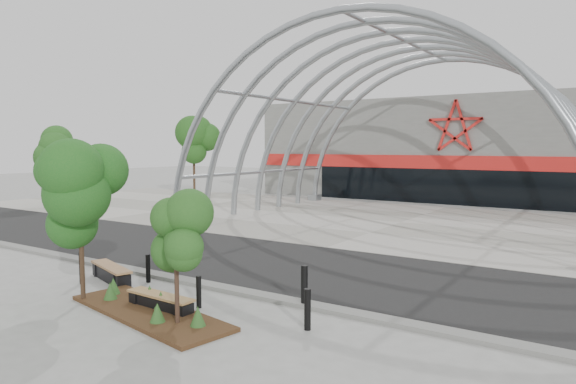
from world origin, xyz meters
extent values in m
plane|color=gray|center=(0.00, 0.00, 0.00)|extent=(140.00, 140.00, 0.00)
cube|color=black|center=(0.00, 3.50, 0.01)|extent=(140.00, 7.00, 0.02)
cube|color=gray|center=(0.00, 15.50, 0.02)|extent=(60.00, 17.00, 0.04)
cube|color=slate|center=(0.00, -0.25, 0.06)|extent=(60.00, 0.50, 0.12)
cube|color=slate|center=(0.00, 33.50, 4.00)|extent=(34.00, 15.00, 8.00)
cube|color=black|center=(0.00, 26.05, 1.30)|extent=(22.00, 0.25, 2.60)
cube|color=red|center=(0.00, 26.05, 3.10)|extent=(34.00, 0.30, 1.00)
torus|color=#92989C|center=(0.00, 8.00, 0.00)|extent=(20.36, 0.36, 20.36)
torus|color=#92989C|center=(0.00, 10.50, 0.00)|extent=(20.36, 0.36, 20.36)
torus|color=#92989C|center=(0.00, 13.00, 0.00)|extent=(20.36, 0.36, 20.36)
torus|color=#92989C|center=(0.00, 15.50, 0.00)|extent=(20.36, 0.36, 20.36)
torus|color=#92989C|center=(0.00, 18.00, 0.00)|extent=(20.36, 0.36, 20.36)
torus|color=#92989C|center=(0.00, 20.50, 0.00)|extent=(20.36, 0.36, 20.36)
torus|color=#92989C|center=(0.00, 23.00, 0.00)|extent=(20.36, 0.36, 20.36)
cylinder|color=#92989C|center=(7.07, 15.50, 7.07)|extent=(0.20, 15.00, 0.20)
cylinder|color=#92989C|center=(0.00, 15.50, 10.00)|extent=(0.20, 15.00, 0.20)
cylinder|color=#92989C|center=(-7.07, 15.50, 7.07)|extent=(0.20, 15.00, 0.20)
cylinder|color=#92989C|center=(-9.66, 15.50, 2.59)|extent=(0.20, 15.00, 0.20)
cube|color=#92989C|center=(-10.00, 8.00, 0.25)|extent=(0.80, 0.80, 0.50)
cube|color=#92989C|center=(-10.00, 23.00, 0.25)|extent=(0.80, 0.80, 0.50)
cube|color=#312011|center=(0.33, -2.99, 0.05)|extent=(5.50, 2.57, 0.10)
cone|color=#305C24|center=(-1.31, -2.89, 0.33)|extent=(0.37, 0.37, 0.46)
cone|color=#305C24|center=(0.48, -2.70, 0.33)|extent=(0.37, 0.37, 0.46)
cone|color=#305C24|center=(1.17, -3.45, 0.33)|extent=(0.37, 0.37, 0.46)
cone|color=#305C24|center=(-0.20, -2.47, 0.33)|extent=(0.37, 0.37, 0.46)
cone|color=#305C24|center=(2.17, -3.12, 0.33)|extent=(0.37, 0.37, 0.46)
cone|color=#305C24|center=(-1.65, -2.51, 0.33)|extent=(0.37, 0.37, 0.46)
cylinder|color=black|center=(-2.00, -3.25, 1.02)|extent=(0.13, 0.13, 2.05)
ellipsoid|color=#0F4A15|center=(-2.00, -3.25, 2.89)|extent=(1.76, 1.76, 2.23)
cylinder|color=#311E17|center=(1.60, -3.23, 0.82)|extent=(0.11, 0.11, 1.64)
ellipsoid|color=#1B4518|center=(1.60, -3.23, 2.30)|extent=(1.35, 1.35, 1.78)
cube|color=black|center=(-3.21, -1.40, 0.19)|extent=(2.30, 1.12, 0.39)
cube|color=black|center=(-4.02, -1.13, 0.23)|extent=(0.29, 0.52, 0.46)
cube|color=black|center=(-2.40, -1.66, 0.23)|extent=(0.29, 0.52, 0.46)
cube|color=brown|center=(-3.21, -1.40, 0.46)|extent=(2.38, 1.21, 0.07)
cube|color=black|center=(0.39, -2.64, 0.18)|extent=(2.10, 0.48, 0.36)
cube|color=black|center=(-0.39, -2.61, 0.21)|extent=(0.14, 0.46, 0.42)
cube|color=black|center=(1.18, -2.67, 0.21)|extent=(0.14, 0.46, 0.42)
cube|color=olive|center=(0.39, -2.64, 0.42)|extent=(2.16, 0.56, 0.06)
cylinder|color=black|center=(-3.69, -2.11, 0.50)|extent=(0.16, 0.16, 1.00)
cylinder|color=black|center=(-2.08, -0.87, 0.44)|extent=(0.14, 0.14, 0.89)
cylinder|color=black|center=(1.03, -1.88, 0.43)|extent=(0.14, 0.14, 0.86)
cylinder|color=black|center=(3.35, -0.31, 0.57)|extent=(0.18, 0.18, 1.13)
cylinder|color=black|center=(4.30, -1.71, 0.49)|extent=(0.16, 0.16, 0.98)
cylinder|color=#2F1F13|center=(-20.00, 20.00, 1.65)|extent=(0.20, 0.20, 3.30)
ellipsoid|color=#144212|center=(-20.00, 20.00, 4.65)|extent=(3.00, 3.00, 3.60)
cylinder|color=#301F17|center=(-24.00, 10.00, 1.38)|extent=(0.20, 0.20, 2.75)
ellipsoid|color=#1A4A19|center=(-24.00, 10.00, 3.88)|extent=(2.55, 2.55, 3.00)
camera|label=1|loc=(10.33, -11.70, 4.28)|focal=32.00mm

